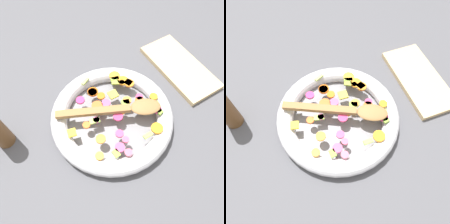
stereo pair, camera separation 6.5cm
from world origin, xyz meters
The scene contains 5 objects.
ground_plane centered at (0.00, 0.00, 0.00)m, with size 4.00×4.00×0.00m, color #4C4C51.
skillet centered at (0.00, 0.00, 0.02)m, with size 0.37×0.37×0.05m.
chopped_vegetables centered at (-0.01, 0.02, 0.05)m, with size 0.30×0.30×0.01m.
wooden_spoon centered at (0.01, 0.02, 0.06)m, with size 0.17×0.30×0.01m.
cutting_board centered at (-0.05, 0.32, 0.01)m, with size 0.29×0.14×0.02m.
Camera 2 is at (0.30, -0.11, 0.61)m, focal length 35.00 mm.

